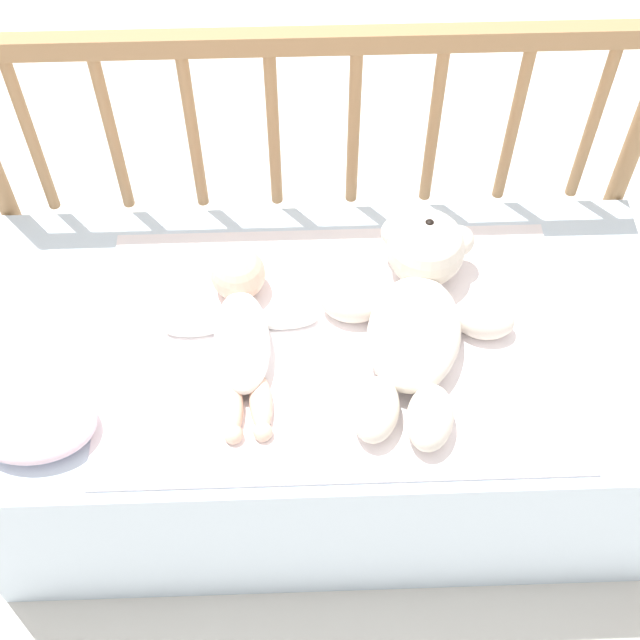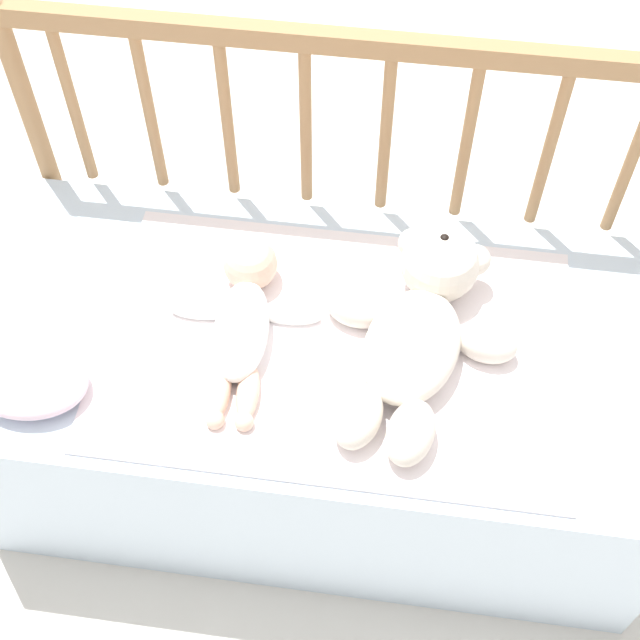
# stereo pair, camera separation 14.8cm
# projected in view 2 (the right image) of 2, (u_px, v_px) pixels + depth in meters

# --- Properties ---
(ground_plane) EXTENTS (12.00, 12.00, 0.00)m
(ground_plane) POSITION_uv_depth(u_px,v_px,m) (321.00, 451.00, 1.89)
(ground_plane) COLOR silver
(crib_mattress) EXTENTS (1.22, 0.60, 0.43)m
(crib_mattress) POSITION_uv_depth(u_px,v_px,m) (321.00, 399.00, 1.71)
(crib_mattress) COLOR silver
(crib_mattress) RESTS_ON ground_plane
(crib_rail) EXTENTS (1.22, 0.04, 0.81)m
(crib_rail) POSITION_uv_depth(u_px,v_px,m) (345.00, 146.00, 1.61)
(crib_rail) COLOR #997047
(crib_rail) RESTS_ON ground_plane
(blanket) EXTENTS (0.80, 0.52, 0.01)m
(blanket) POSITION_uv_depth(u_px,v_px,m) (335.00, 347.00, 1.52)
(blanket) COLOR white
(blanket) RESTS_ON crib_mattress
(teddy_bear) EXTENTS (0.34, 0.46, 0.14)m
(teddy_bear) POSITION_uv_depth(u_px,v_px,m) (420.00, 323.00, 1.49)
(teddy_bear) COLOR silver
(teddy_bear) RESTS_ON crib_mattress
(baby) EXTENTS (0.27, 0.37, 0.10)m
(baby) POSITION_uv_depth(u_px,v_px,m) (244.00, 315.00, 1.52)
(baby) COLOR white
(baby) RESTS_ON crib_mattress
(small_pillow) EXTENTS (0.20, 0.14, 0.06)m
(small_pillow) POSITION_uv_depth(u_px,v_px,m) (29.00, 381.00, 1.45)
(small_pillow) COLOR silver
(small_pillow) RESTS_ON crib_mattress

